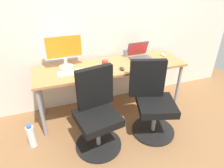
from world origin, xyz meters
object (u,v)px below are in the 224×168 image
at_px(office_chair_left, 97,114).
at_px(water_bottle_on_floor, 31,136).
at_px(coffee_mug, 105,64).
at_px(open_laptop, 140,55).
at_px(office_chair_right, 152,102).
at_px(desktop_monitor, 64,48).

bearing_deg(office_chair_left, water_bottle_on_floor, 165.25).
relative_size(water_bottle_on_floor, coffee_mug, 3.37).
height_order(open_laptop, coffee_mug, open_laptop).
distance_m(office_chair_left, office_chair_right, 0.70).
bearing_deg(office_chair_right, water_bottle_on_floor, 172.21).
xyz_separation_m(office_chair_left, coffee_mug, (0.27, 0.53, 0.35)).
relative_size(office_chair_left, office_chair_right, 1.00).
xyz_separation_m(office_chair_left, desktop_monitor, (-0.21, 0.70, 0.55)).
distance_m(office_chair_left, water_bottle_on_floor, 0.82).
bearing_deg(open_laptop, water_bottle_on_floor, -163.68).
bearing_deg(desktop_monitor, office_chair_left, -73.51).
bearing_deg(desktop_monitor, open_laptop, -2.52).
height_order(office_chair_left, open_laptop, open_laptop).
bearing_deg(open_laptop, office_chair_right, -100.99).
height_order(office_chair_right, coffee_mug, office_chair_right).
xyz_separation_m(office_chair_right, desktop_monitor, (-0.91, 0.70, 0.55)).
distance_m(office_chair_left, open_laptop, 1.12).
height_order(desktop_monitor, coffee_mug, desktop_monitor).
relative_size(office_chair_left, coffee_mug, 10.22).
xyz_separation_m(water_bottle_on_floor, desktop_monitor, (0.54, 0.51, 0.83)).
xyz_separation_m(open_laptop, coffee_mug, (-0.56, -0.13, -0.01)).
distance_m(water_bottle_on_floor, coffee_mug, 1.24).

